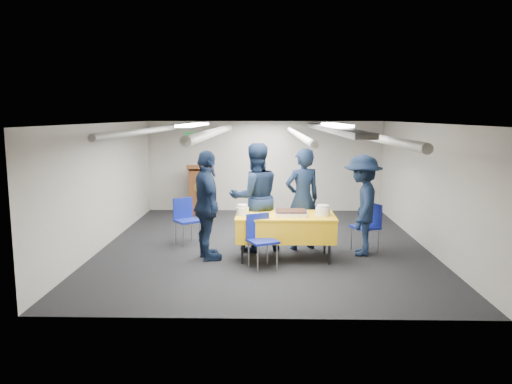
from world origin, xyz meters
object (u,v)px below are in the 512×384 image
chair_near (260,235)px  sailor_a (302,199)px  sailor_c (207,206)px  serving_table (285,227)px  chair_left (185,216)px  sailor_d (362,205)px  sailor_b (255,197)px  sheet_cake (291,213)px  chair_right (369,222)px  podium (201,189)px

chair_near → sailor_a: bearing=56.7°
sailor_c → sailor_a: bearing=-87.0°
serving_table → sailor_c: size_ratio=0.90×
chair_left → sailor_d: (3.24, -0.73, 0.36)m
sailor_b → sailor_c: 1.00m
chair_left → sailor_c: (0.56, -1.09, 0.40)m
chair_near → sailor_d: sailor_d is taller
sheet_cake → sailor_a: sailor_a is taller
chair_left → chair_right: bearing=-8.4°
serving_table → chair_right: (1.54, 0.52, -0.03)m
sheet_cake → podium: size_ratio=0.42×
podium → sheet_cake: bearing=-62.9°
sailor_b → chair_left: bearing=-38.0°
serving_table → sailor_d: sailor_d is taller
sailor_c → sailor_b: bearing=-72.8°
chair_left → sailor_b: 1.51m
chair_left → sailor_a: (2.22, -0.38, 0.40)m
chair_near → sailor_c: (-0.91, 0.44, 0.40)m
chair_right → sailor_a: (-1.20, 0.12, 0.40)m
chair_right → sheet_cake: bearing=-158.2°
chair_near → chair_right: same height
podium → sailor_d: 4.94m
podium → chair_near: (1.55, -4.45, -0.08)m
podium → chair_near: 4.72m
chair_near → sailor_d: bearing=24.2°
chair_right → sailor_c: sailor_c is taller
sailor_b → sailor_d: sailor_b is taller
chair_right → chair_left: same height
sheet_cake → sailor_d: size_ratio=0.30×
sheet_cake → sailor_b: 0.88m
sheet_cake → chair_left: 2.27m
sailor_d → sailor_a: bearing=-96.5°
chair_right → sailor_a: 1.27m
serving_table → chair_near: size_ratio=1.93×
sailor_a → serving_table: bearing=40.6°
serving_table → chair_right: bearing=18.6°
sailor_a → sailor_c: (-1.66, -0.71, 0.00)m
chair_left → sailor_d: 3.34m
sailor_a → sailor_b: bearing=-15.1°
sailor_c → chair_left: bearing=6.9°
serving_table → chair_near: 0.65m
chair_left → sailor_d: sailor_d is taller
chair_right → sailor_d: size_ratio=0.49×
podium → chair_left: size_ratio=1.44×
serving_table → chair_right: chair_right is taller
sailor_b → sailor_c: size_ratio=1.05×
sheet_cake → podium: bearing=117.1°
sailor_a → sailor_d: size_ratio=1.05×
chair_right → sailor_b: size_ratio=0.44×
sheet_cake → sailor_c: bearing=-179.7°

